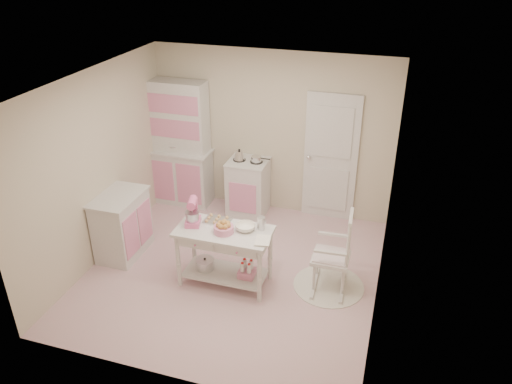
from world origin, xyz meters
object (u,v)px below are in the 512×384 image
Objects in this scene: hutch at (179,144)px; rocking_chair at (331,251)px; stove at (248,187)px; stand_mixer at (192,212)px; base_cabinet at (122,225)px; work_table at (225,256)px; bread_basket at (224,229)px.

rocking_chair is at bearing -29.57° from hutch.
stove is 2.71× the size of stand_mixer.
stand_mixer is at bearing -173.93° from rocking_chair.
base_cabinet is 1.62m from work_table.
hutch reaches higher than base_cabinet.
hutch is at bearing 127.61° from bread_basket.
stove is 1.90m from stand_mixer.
hutch is 1.73× the size of work_table.
work_table is (1.48, -1.90, -0.64)m from hutch.
hutch is at bearing 127.96° from work_table.
base_cabinet is (-1.33, -1.64, 0.00)m from stove.
stove and base_cabinet have the same top height.
hutch is at bearing 104.38° from stand_mixer.
hutch is at bearing 177.61° from stove.
base_cabinet is at bearing 172.44° from work_table.
work_table is 4.80× the size of bread_basket.
stand_mixer is at bearing -94.30° from stove.
hutch is 6.12× the size of stand_mixer.
base_cabinet is (-0.13, -1.69, -0.58)m from hutch.
stand_mixer reaches higher than rocking_chair.
stove reaches higher than bread_basket.
hutch is 2.26× the size of stove.
hutch is 2.49m from work_table.
stove is 3.68× the size of bread_basket.
hutch reaches higher than rocking_chair.
hutch is 1.79m from base_cabinet.
rocking_chair reaches higher than work_table.
rocking_chair is at bearing 15.59° from bread_basket.
work_table is (-1.32, -0.31, -0.15)m from rocking_chair.
base_cabinet is 2.71× the size of stand_mixer.
rocking_chair is 1.36m from work_table.
base_cabinet is 1.31m from stand_mixer.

